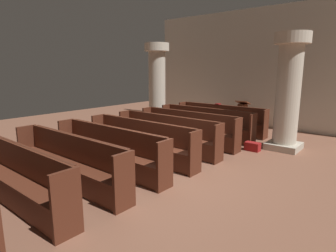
{
  "coord_description": "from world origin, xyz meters",
  "views": [
    {
      "loc": [
        4.04,
        -4.75,
        2.26
      ],
      "look_at": [
        -0.64,
        0.95,
        0.75
      ],
      "focal_mm": 30.12,
      "sensor_mm": 36.0,
      "label": 1
    }
  ],
  "objects_px": {
    "pillar_aisle_side": "(288,90)",
    "pew_row_0": "(220,118)",
    "pew_row_6": "(68,159)",
    "pew_row_2": "(188,127)",
    "pillar_far_side": "(157,84)",
    "pew_row_3": "(167,133)",
    "kneeler_box_red": "(253,146)",
    "hymn_book": "(218,104)",
    "pew_row_7": "(15,174)",
    "pew_row_5": "(109,148)",
    "lectern": "(242,117)",
    "pew_row_4": "(141,140)",
    "pew_row_1": "(205,122)"
  },
  "relations": [
    {
      "from": "pew_row_4",
      "to": "pew_row_7",
      "type": "xyz_separation_m",
      "value": [
        0.0,
        -3.03,
        0.0
      ]
    },
    {
      "from": "pew_row_4",
      "to": "pillar_aisle_side",
      "type": "distance_m",
      "value": 4.25
    },
    {
      "from": "pillar_aisle_side",
      "to": "hymn_book",
      "type": "bearing_deg",
      "value": 160.08
    },
    {
      "from": "pew_row_7",
      "to": "pillar_aisle_side",
      "type": "relative_size",
      "value": 1.05
    },
    {
      "from": "pew_row_6",
      "to": "pew_row_5",
      "type": "bearing_deg",
      "value": 90.0
    },
    {
      "from": "pew_row_2",
      "to": "pillar_far_side",
      "type": "distance_m",
      "value": 3.04
    },
    {
      "from": "pew_row_3",
      "to": "pillar_far_side",
      "type": "height_order",
      "value": "pillar_far_side"
    },
    {
      "from": "pew_row_1",
      "to": "pew_row_7",
      "type": "xyz_separation_m",
      "value": [
        0.0,
        -6.06,
        0.0
      ]
    },
    {
      "from": "pew_row_1",
      "to": "pew_row_3",
      "type": "distance_m",
      "value": 2.02
    },
    {
      "from": "pew_row_2",
      "to": "pillar_aisle_side",
      "type": "distance_m",
      "value": 3.01
    },
    {
      "from": "pew_row_0",
      "to": "pew_row_1",
      "type": "xyz_separation_m",
      "value": [
        0.0,
        -1.01,
        0.0
      ]
    },
    {
      "from": "pew_row_4",
      "to": "pillar_far_side",
      "type": "distance_m",
      "value": 4.34
    },
    {
      "from": "hymn_book",
      "to": "pew_row_3",
      "type": "bearing_deg",
      "value": -86.15
    },
    {
      "from": "pew_row_3",
      "to": "pew_row_7",
      "type": "distance_m",
      "value": 4.04
    },
    {
      "from": "pew_row_6",
      "to": "pew_row_2",
      "type": "bearing_deg",
      "value": 90.0
    },
    {
      "from": "pillar_aisle_side",
      "to": "pillar_far_side",
      "type": "xyz_separation_m",
      "value": [
        -4.95,
        0.15,
        0.0
      ]
    },
    {
      "from": "pew_row_0",
      "to": "pew_row_4",
      "type": "bearing_deg",
      "value": -90.0
    },
    {
      "from": "lectern",
      "to": "pew_row_3",
      "type": "bearing_deg",
      "value": -95.31
    },
    {
      "from": "pew_row_0",
      "to": "pillar_far_side",
      "type": "height_order",
      "value": "pillar_far_side"
    },
    {
      "from": "pew_row_2",
      "to": "pillar_far_side",
      "type": "bearing_deg",
      "value": 150.88
    },
    {
      "from": "pew_row_3",
      "to": "kneeler_box_red",
      "type": "height_order",
      "value": "pew_row_3"
    },
    {
      "from": "pew_row_1",
      "to": "pillar_far_side",
      "type": "relative_size",
      "value": 1.05
    },
    {
      "from": "pew_row_6",
      "to": "pillar_far_side",
      "type": "height_order",
      "value": "pillar_far_side"
    },
    {
      "from": "pillar_far_side",
      "to": "lectern",
      "type": "xyz_separation_m",
      "value": [
        2.82,
        1.65,
        -1.22
      ]
    },
    {
      "from": "hymn_book",
      "to": "pew_row_2",
      "type": "bearing_deg",
      "value": -84.39
    },
    {
      "from": "lectern",
      "to": "pew_row_5",
      "type": "bearing_deg",
      "value": -93.54
    },
    {
      "from": "pillar_aisle_side",
      "to": "pew_row_0",
      "type": "bearing_deg",
      "value": 162.16
    },
    {
      "from": "pew_row_3",
      "to": "pillar_aisle_side",
      "type": "distance_m",
      "value": 3.54
    },
    {
      "from": "pew_row_2",
      "to": "pew_row_6",
      "type": "distance_m",
      "value": 4.04
    },
    {
      "from": "pew_row_0",
      "to": "pew_row_7",
      "type": "distance_m",
      "value": 7.07
    },
    {
      "from": "pew_row_4",
      "to": "pew_row_5",
      "type": "bearing_deg",
      "value": -90.0
    },
    {
      "from": "pew_row_5",
      "to": "lectern",
      "type": "bearing_deg",
      "value": 86.46
    },
    {
      "from": "pew_row_4",
      "to": "pillar_far_side",
      "type": "xyz_separation_m",
      "value": [
        -2.45,
        3.38,
        1.16
      ]
    },
    {
      "from": "pillar_aisle_side",
      "to": "pillar_far_side",
      "type": "bearing_deg",
      "value": 178.27
    },
    {
      "from": "pew_row_2",
      "to": "pew_row_6",
      "type": "bearing_deg",
      "value": -90.0
    },
    {
      "from": "pew_row_5",
      "to": "pew_row_3",
      "type": "bearing_deg",
      "value": 90.0
    },
    {
      "from": "pew_row_4",
      "to": "kneeler_box_red",
      "type": "distance_m",
      "value": 3.16
    },
    {
      "from": "lectern",
      "to": "kneeler_box_red",
      "type": "height_order",
      "value": "lectern"
    },
    {
      "from": "pew_row_3",
      "to": "pew_row_6",
      "type": "relative_size",
      "value": 1.0
    },
    {
      "from": "pew_row_0",
      "to": "lectern",
      "type": "height_order",
      "value": "lectern"
    },
    {
      "from": "pew_row_2",
      "to": "pew_row_4",
      "type": "distance_m",
      "value": 2.02
    },
    {
      "from": "pew_row_7",
      "to": "pillar_aisle_side",
      "type": "height_order",
      "value": "pillar_aisle_side"
    },
    {
      "from": "hymn_book",
      "to": "pillar_aisle_side",
      "type": "bearing_deg",
      "value": -19.92
    },
    {
      "from": "kneeler_box_red",
      "to": "pew_row_4",
      "type": "bearing_deg",
      "value": -126.99
    },
    {
      "from": "pew_row_4",
      "to": "pew_row_7",
      "type": "relative_size",
      "value": 1.0
    },
    {
      "from": "pew_row_7",
      "to": "pillar_far_side",
      "type": "bearing_deg",
      "value": 110.91
    },
    {
      "from": "pew_row_0",
      "to": "pew_row_7",
      "type": "height_order",
      "value": "same"
    },
    {
      "from": "pew_row_4",
      "to": "pew_row_6",
      "type": "relative_size",
      "value": 1.0
    },
    {
      "from": "pew_row_0",
      "to": "pew_row_2",
      "type": "xyz_separation_m",
      "value": [
        0.0,
        -2.02,
        0.0
      ]
    },
    {
      "from": "kneeler_box_red",
      "to": "pew_row_2",
      "type": "bearing_deg",
      "value": -165.63
    }
  ]
}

